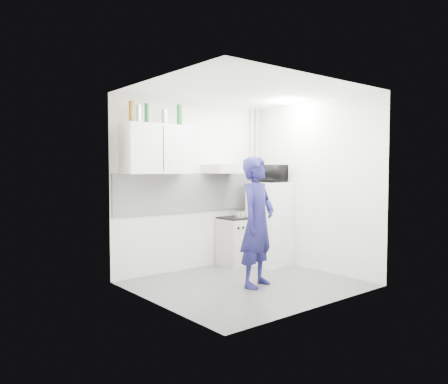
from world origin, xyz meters
TOP-DOWN VIEW (x-y plane):
  - floor at (0.00, 0.00)m, footprint 2.80×2.80m
  - ceiling at (0.00, 0.00)m, footprint 2.80×2.80m
  - wall_back at (0.00, 1.25)m, footprint 2.80×0.00m
  - wall_left at (-1.40, 0.00)m, footprint 0.00×2.60m
  - wall_right at (1.40, 0.00)m, footprint 0.00×2.60m
  - person at (0.05, -0.16)m, footprint 0.73×0.59m
  - stove at (0.66, 1.00)m, footprint 0.47×0.47m
  - fridge at (1.10, 0.66)m, footprint 0.59×0.59m
  - stove_top at (0.66, 1.00)m, footprint 0.45×0.45m
  - saucepan at (0.72, 0.95)m, footprint 0.17×0.17m
  - microwave at (1.10, 0.66)m, footprint 0.52×0.36m
  - bottle_a at (-1.15, 1.07)m, footprint 0.07×0.07m
  - bottle_b at (-1.04, 1.07)m, footprint 0.06×0.06m
  - bottle_c at (-0.91, 1.07)m, footprint 0.07×0.07m
  - canister_a at (-0.62, 1.07)m, footprint 0.09×0.09m
  - bottle_e at (-0.37, 1.07)m, footprint 0.08×0.08m
  - upper_cabinet at (-0.75, 1.07)m, footprint 1.00×0.35m
  - range_hood at (0.45, 1.00)m, footprint 0.60×0.50m
  - backsplash at (0.00, 1.24)m, footprint 2.74×0.03m
  - pipe_a at (1.30, 1.17)m, footprint 0.05×0.05m
  - pipe_b at (1.18, 1.17)m, footprint 0.04×0.04m
  - ceiling_spot_fixture at (1.00, 0.20)m, footprint 0.10×0.10m

SIDE VIEW (x-z plane):
  - floor at x=0.00m, z-range 0.00..0.00m
  - stove at x=0.66m, z-range 0.00..0.76m
  - fridge at x=1.10m, z-range 0.00..1.35m
  - stove_top at x=0.66m, z-range 0.76..0.79m
  - saucepan at x=0.72m, z-range 0.79..0.88m
  - person at x=0.05m, z-range 0.00..1.73m
  - backsplash at x=0.00m, z-range 0.90..1.50m
  - wall_left at x=-1.40m, z-range 0.00..2.60m
  - wall_right at x=1.40m, z-range 0.00..2.60m
  - pipe_a at x=1.30m, z-range 0.00..2.60m
  - pipe_b at x=1.18m, z-range 0.00..2.60m
  - wall_back at x=0.00m, z-range -0.10..2.70m
  - microwave at x=1.10m, z-range 1.35..1.64m
  - range_hood at x=0.45m, z-range 1.50..1.64m
  - upper_cabinet at x=-0.75m, z-range 1.50..2.20m
  - canister_a at x=-0.62m, z-range 2.20..2.42m
  - bottle_b at x=-1.04m, z-range 2.20..2.45m
  - bottle_c at x=-0.91m, z-range 2.20..2.48m
  - bottle_a at x=-1.15m, z-range 2.20..2.49m
  - bottle_e at x=-0.37m, z-range 2.20..2.51m
  - ceiling_spot_fixture at x=1.00m, z-range 2.56..2.58m
  - ceiling at x=0.00m, z-range 2.60..2.60m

